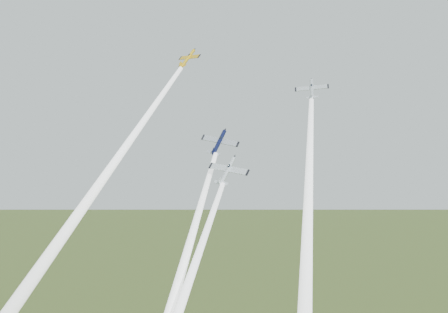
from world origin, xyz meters
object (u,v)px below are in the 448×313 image
(plane_yellow, at_px, (188,58))
(plane_navy, at_px, (219,142))
(plane_silver_right, at_px, (312,89))
(plane_silver_low, at_px, (227,171))

(plane_yellow, distance_m, plane_navy, 22.54)
(plane_navy, height_order, plane_silver_right, plane_silver_right)
(plane_yellow, bearing_deg, plane_silver_right, 20.35)
(plane_navy, distance_m, plane_silver_low, 10.77)
(plane_silver_right, xyz_separation_m, plane_silver_low, (-11.97, -13.75, -16.79))
(plane_silver_right, bearing_deg, plane_silver_low, -152.35)
(plane_yellow, xyz_separation_m, plane_navy, (10.75, -3.62, -19.48))
(plane_navy, bearing_deg, plane_silver_low, -59.57)
(plane_yellow, bearing_deg, plane_silver_low, -17.74)
(plane_yellow, xyz_separation_m, plane_silver_low, (16.93, -10.20, -25.36))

